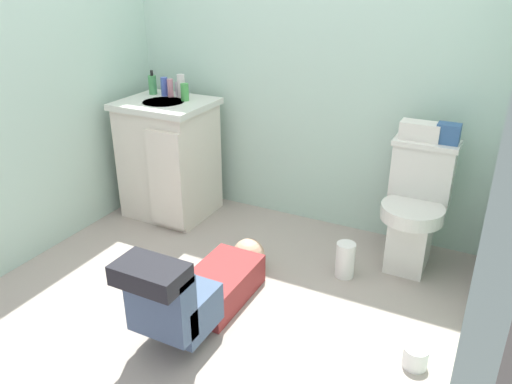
{
  "coord_description": "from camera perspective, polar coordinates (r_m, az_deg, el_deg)",
  "views": [
    {
      "loc": [
        1.22,
        -1.96,
        1.66
      ],
      "look_at": [
        0.01,
        0.42,
        0.45
      ],
      "focal_mm": 35.5,
      "sensor_mm": 36.0,
      "label": 1
    }
  ],
  "objects": [
    {
      "name": "toilet",
      "position": [
        3.07,
        17.52,
        -1.68
      ],
      "size": [
        0.36,
        0.46,
        0.75
      ],
      "color": "silver",
      "rests_on": "ground_plane"
    },
    {
      "name": "wall_back",
      "position": [
        3.34,
        5.52,
        16.37
      ],
      "size": [
        2.6,
        0.08,
        2.4
      ],
      "primitive_type": "cube",
      "color": "#B0D2BF",
      "rests_on": "ground_plane"
    },
    {
      "name": "paper_towel_roll",
      "position": [
        2.97,
        10.01,
        -7.54
      ],
      "size": [
        0.11,
        0.11,
        0.21
      ],
      "primitive_type": "cylinder",
      "color": "white",
      "rests_on": "ground_plane"
    },
    {
      "name": "wall_left",
      "position": [
        3.19,
        -25.22,
        13.89
      ],
      "size": [
        0.08,
        2.15,
        2.4
      ],
      "primitive_type": "cube",
      "color": "#B0D2BF",
      "rests_on": "ground_plane"
    },
    {
      "name": "vanity_cabinet",
      "position": [
        3.6,
        -9.74,
        3.83
      ],
      "size": [
        0.6,
        0.53,
        0.82
      ],
      "color": "silver",
      "rests_on": "ground_plane"
    },
    {
      "name": "bottle_green",
      "position": [
        3.46,
        -8.03,
        11.09
      ],
      "size": [
        0.05,
        0.05,
        0.11
      ],
      "primitive_type": "cylinder",
      "color": "green",
      "rests_on": "vanity_cabinet"
    },
    {
      "name": "toilet_paper_roll",
      "position": [
        2.49,
        17.53,
        -17.32
      ],
      "size": [
        0.11,
        0.11,
        0.1
      ],
      "primitive_type": "cylinder",
      "color": "white",
      "rests_on": "ground_plane"
    },
    {
      "name": "bottle_blue",
      "position": [
        3.62,
        -10.28,
        11.61
      ],
      "size": [
        0.05,
        0.05,
        0.13
      ],
      "primitive_type": "cylinder",
      "color": "#465EBB",
      "rests_on": "vanity_cabinet"
    },
    {
      "name": "faucet",
      "position": [
        3.58,
        -8.9,
        11.37
      ],
      "size": [
        0.02,
        0.02,
        0.1
      ],
      "primitive_type": "cylinder",
      "color": "silver",
      "rests_on": "vanity_cabinet"
    },
    {
      "name": "ground_plane",
      "position": [
        2.85,
        -4.07,
        -11.74
      ],
      "size": [
        2.94,
        3.15,
        0.04
      ],
      "primitive_type": "cube",
      "color": "#A3978C"
    },
    {
      "name": "bottle_pink",
      "position": [
        3.58,
        -9.63,
        11.49
      ],
      "size": [
        0.04,
        0.04,
        0.12
      ],
      "primitive_type": "cylinder",
      "color": "pink",
      "rests_on": "vanity_cabinet"
    },
    {
      "name": "tissue_box",
      "position": [
        3.01,
        18.03,
        6.59
      ],
      "size": [
        0.22,
        0.11,
        0.1
      ],
      "primitive_type": "cube",
      "color": "silver",
      "rests_on": "toilet"
    },
    {
      "name": "toiletry_bag",
      "position": [
        2.99,
        20.86,
        6.18
      ],
      "size": [
        0.12,
        0.09,
        0.11
      ],
      "primitive_type": "cube",
      "color": "#33598C",
      "rests_on": "toilet"
    },
    {
      "name": "person_plumber",
      "position": [
        2.59,
        -6.33,
        -10.71
      ],
      "size": [
        0.39,
        1.06,
        0.52
      ],
      "color": "maroon",
      "rests_on": "ground_plane"
    },
    {
      "name": "soap_dispenser",
      "position": [
        3.68,
        -11.58,
        11.78
      ],
      "size": [
        0.06,
        0.06,
        0.17
      ],
      "color": "#459755",
      "rests_on": "vanity_cabinet"
    },
    {
      "name": "bottle_white",
      "position": [
        3.56,
        -8.44,
        11.75
      ],
      "size": [
        0.05,
        0.05,
        0.15
      ],
      "primitive_type": "cylinder",
      "color": "white",
      "rests_on": "vanity_cabinet"
    }
  ]
}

